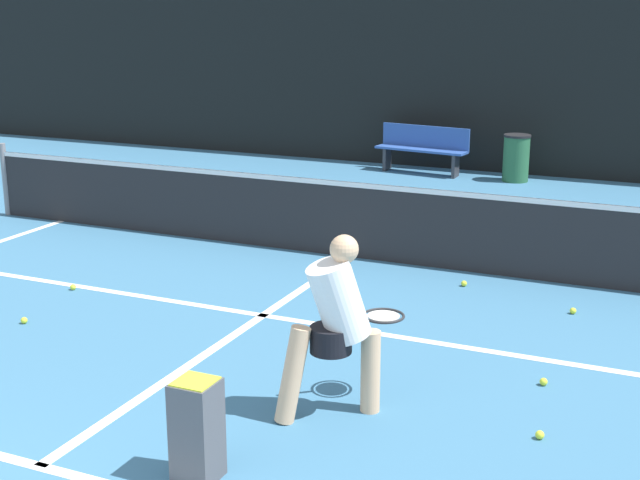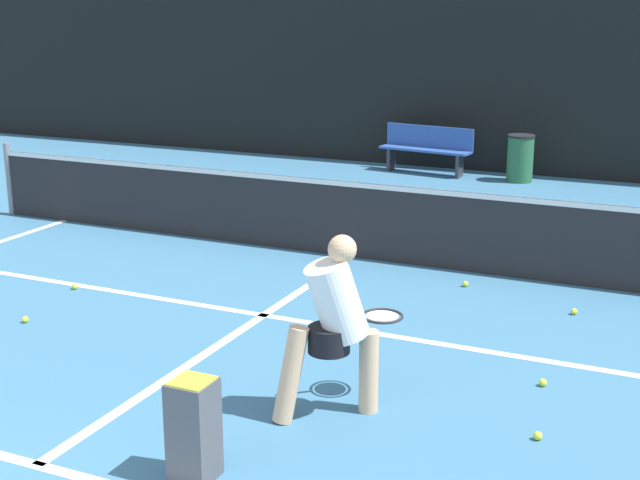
# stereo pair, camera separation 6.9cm
# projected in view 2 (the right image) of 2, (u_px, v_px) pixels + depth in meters

# --- Properties ---
(court_baseline_near) EXTENTS (11.00, 0.10, 0.01)m
(court_baseline_near) POSITION_uv_depth(u_px,v_px,m) (37.00, 465.00, 6.14)
(court_baseline_near) COLOR white
(court_baseline_near) RESTS_ON ground
(court_service_line) EXTENTS (8.25, 0.10, 0.01)m
(court_service_line) POSITION_uv_depth(u_px,v_px,m) (263.00, 315.00, 9.04)
(court_service_line) COLOR white
(court_service_line) RESTS_ON ground
(court_center_mark) EXTENTS (0.10, 5.65, 0.01)m
(court_center_mark) POSITION_uv_depth(u_px,v_px,m) (240.00, 331.00, 8.62)
(court_center_mark) COLOR white
(court_center_mark) RESTS_ON ground
(net) EXTENTS (11.09, 0.09, 1.07)m
(net) POSITION_uv_depth(u_px,v_px,m) (352.00, 217.00, 10.96)
(net) COLOR slate
(net) RESTS_ON ground
(fence_back) EXTENTS (24.00, 0.06, 3.33)m
(fence_back) POSITION_uv_depth(u_px,v_px,m) (486.00, 81.00, 16.21)
(fence_back) COLOR black
(fence_back) RESTS_ON ground
(player_practicing) EXTENTS (0.86, 1.10, 1.44)m
(player_practicing) POSITION_uv_depth(u_px,v_px,m) (335.00, 321.00, 6.69)
(player_practicing) COLOR #DBAD84
(player_practicing) RESTS_ON ground
(tennis_ball_scattered_0) EXTENTS (0.07, 0.07, 0.07)m
(tennis_ball_scattered_0) POSITION_uv_depth(u_px,v_px,m) (75.00, 286.00, 9.85)
(tennis_ball_scattered_0) COLOR #D1E033
(tennis_ball_scattered_0) RESTS_ON ground
(tennis_ball_scattered_2) EXTENTS (0.07, 0.07, 0.07)m
(tennis_ball_scattered_2) POSITION_uv_depth(u_px,v_px,m) (465.00, 284.00, 9.94)
(tennis_ball_scattered_2) COLOR #D1E033
(tennis_ball_scattered_2) RESTS_ON ground
(tennis_ball_scattered_3) EXTENTS (0.07, 0.07, 0.07)m
(tennis_ball_scattered_3) POSITION_uv_depth(u_px,v_px,m) (543.00, 383.00, 7.38)
(tennis_ball_scattered_3) COLOR #D1E033
(tennis_ball_scattered_3) RESTS_ON ground
(tennis_ball_scattered_5) EXTENTS (0.07, 0.07, 0.07)m
(tennis_ball_scattered_5) POSITION_uv_depth(u_px,v_px,m) (538.00, 436.00, 6.48)
(tennis_ball_scattered_5) COLOR #D1E033
(tennis_ball_scattered_5) RESTS_ON ground
(tennis_ball_scattered_7) EXTENTS (0.07, 0.07, 0.07)m
(tennis_ball_scattered_7) POSITION_uv_depth(u_px,v_px,m) (25.00, 319.00, 8.83)
(tennis_ball_scattered_7) COLOR #D1E033
(tennis_ball_scattered_7) RESTS_ON ground
(tennis_ball_scattered_8) EXTENTS (0.07, 0.07, 0.07)m
(tennis_ball_scattered_8) POSITION_uv_depth(u_px,v_px,m) (184.00, 404.00, 6.99)
(tennis_ball_scattered_8) COLOR #D1E033
(tennis_ball_scattered_8) RESTS_ON ground
(tennis_ball_scattered_9) EXTENTS (0.07, 0.07, 0.07)m
(tennis_ball_scattered_9) POSITION_uv_depth(u_px,v_px,m) (574.00, 312.00, 9.06)
(tennis_ball_scattered_9) COLOR #D1E033
(tennis_ball_scattered_9) RESTS_ON ground
(ball_hopper) EXTENTS (0.28, 0.28, 0.71)m
(ball_hopper) POSITION_uv_depth(u_px,v_px,m) (194.00, 427.00, 5.89)
(ball_hopper) COLOR #4C4C51
(ball_hopper) RESTS_ON ground
(courtside_bench) EXTENTS (1.76, 0.60, 0.86)m
(courtside_bench) POSITION_uv_depth(u_px,v_px,m) (427.00, 148.00, 16.32)
(courtside_bench) COLOR #2D519E
(courtside_bench) RESTS_ON ground
(trash_bin) EXTENTS (0.47, 0.47, 0.82)m
(trash_bin) POSITION_uv_depth(u_px,v_px,m) (520.00, 158.00, 15.56)
(trash_bin) COLOR #28603D
(trash_bin) RESTS_ON ground
(building_far) EXTENTS (36.00, 2.40, 4.87)m
(building_far) POSITION_uv_depth(u_px,v_px,m) (592.00, 22.00, 27.03)
(building_far) COLOR beige
(building_far) RESTS_ON ground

